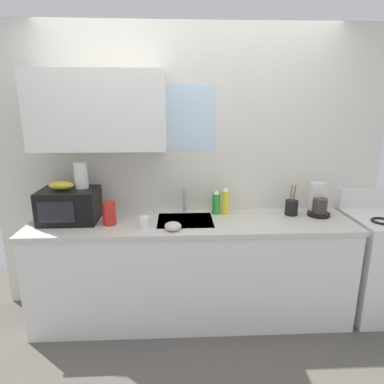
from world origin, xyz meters
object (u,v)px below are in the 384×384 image
at_px(cereal_canister, 109,213).
at_px(dish_soap_bottle_green, 216,203).
at_px(banana_bunch, 61,185).
at_px(utensil_crock, 291,207).
at_px(small_bowl, 173,226).
at_px(mug_white, 145,222).
at_px(coffee_maker, 318,203).
at_px(stove_range, 381,264).
at_px(microwave, 69,205).
at_px(dish_soap_bottle_yellow, 225,201).
at_px(paper_towel_roll, 81,175).

bearing_deg(cereal_canister, dish_soap_bottle_green, 14.67).
bearing_deg(banana_bunch, utensil_crock, 2.06).
bearing_deg(small_bowl, mug_white, 164.74).
relative_size(banana_bunch, mug_white, 2.11).
relative_size(cereal_canister, utensil_crock, 0.69).
bearing_deg(banana_bunch, coffee_maker, 1.54).
distance_m(banana_bunch, cereal_canister, 0.45).
xyz_separation_m(coffee_maker, dish_soap_bottle_green, (-0.89, 0.08, -0.00)).
height_order(stove_range, microwave, microwave).
height_order(coffee_maker, dish_soap_bottle_green, coffee_maker).
distance_m(coffee_maker, dish_soap_bottle_yellow, 0.81).
height_order(paper_towel_roll, dish_soap_bottle_green, paper_towel_roll).
bearing_deg(utensil_crock, coffee_maker, -2.85).
relative_size(paper_towel_roll, mug_white, 2.32).
distance_m(stove_range, microwave, 2.76).
bearing_deg(microwave, cereal_canister, -16.13).
height_order(stove_range, utensil_crock, utensil_crock).
distance_m(dish_soap_bottle_yellow, mug_white, 0.75).
bearing_deg(coffee_maker, utensil_crock, 177.15).
bearing_deg(cereal_canister, paper_towel_roll, 147.99).
distance_m(dish_soap_bottle_green, utensil_crock, 0.66).
bearing_deg(dish_soap_bottle_green, coffee_maker, -4.86).
height_order(microwave, dish_soap_bottle_yellow, microwave).
distance_m(stove_range, dish_soap_bottle_green, 1.57).
bearing_deg(coffee_maker, mug_white, -170.51).
bearing_deg(dish_soap_bottle_green, mug_white, -151.66).
height_order(paper_towel_roll, utensil_crock, paper_towel_roll).
height_order(paper_towel_roll, cereal_canister, paper_towel_roll).
xyz_separation_m(banana_bunch, mug_white, (0.68, -0.19, -0.26)).
relative_size(stove_range, paper_towel_roll, 4.91).
bearing_deg(dish_soap_bottle_yellow, mug_white, -155.75).
relative_size(dish_soap_bottle_yellow, utensil_crock, 0.90).
distance_m(stove_range, banana_bunch, 2.85).
bearing_deg(paper_towel_roll, dish_soap_bottle_green, 4.22).
xyz_separation_m(stove_range, dish_soap_bottle_yellow, (-1.39, 0.16, 0.56)).
relative_size(paper_towel_roll, coffee_maker, 0.79).
height_order(microwave, cereal_canister, microwave).
height_order(stove_range, coffee_maker, coffee_maker).
bearing_deg(small_bowl, microwave, 163.76).
distance_m(microwave, cereal_canister, 0.36).
distance_m(stove_range, small_bowl, 1.92).
bearing_deg(paper_towel_roll, coffee_maker, 0.24).
bearing_deg(small_bowl, banana_bunch, 164.52).
bearing_deg(stove_range, paper_towel_roll, 177.87).
xyz_separation_m(stove_range, banana_bunch, (-2.75, 0.05, 0.75)).
xyz_separation_m(banana_bunch, dish_soap_bottle_yellow, (1.36, 0.12, -0.19)).
distance_m(coffee_maker, mug_white, 1.51).
bearing_deg(utensil_crock, dish_soap_bottle_green, 174.43).
distance_m(microwave, banana_bunch, 0.18).
bearing_deg(cereal_canister, coffee_maker, 5.09).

